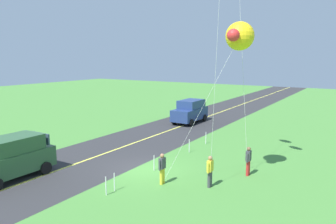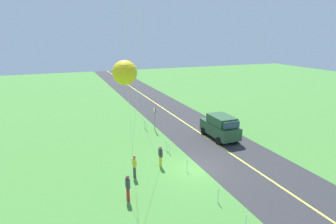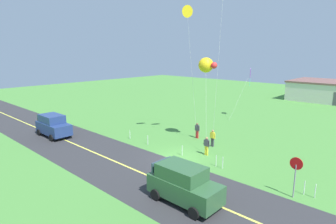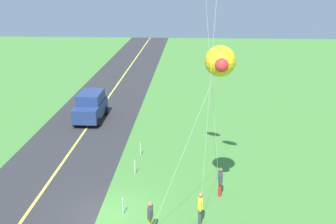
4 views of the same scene
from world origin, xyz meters
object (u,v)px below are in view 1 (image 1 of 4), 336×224
at_px(person_adult_near, 210,170).
at_px(person_adult_companion, 248,160).
at_px(kite_yellow_high, 239,36).
at_px(car_parked_west_far, 190,111).
at_px(person_child_watcher, 162,168).
at_px(car_suv_foreground, 12,157).

xyz_separation_m(person_adult_near, person_adult_companion, (-2.60, 1.09, 0.00)).
relative_size(person_adult_companion, kite_yellow_high, 0.20).
height_order(car_parked_west_far, person_adult_companion, car_parked_west_far).
distance_m(person_adult_companion, kite_yellow_high, 6.64).
bearing_deg(car_parked_west_far, kite_yellow_high, 36.51).
relative_size(person_adult_companion, person_child_watcher, 1.00).
distance_m(person_adult_companion, person_child_watcher, 4.83).
bearing_deg(car_suv_foreground, person_adult_near, 115.12).
distance_m(car_suv_foreground, kite_yellow_high, 13.32).
distance_m(car_parked_west_far, person_adult_near, 16.35).
height_order(car_suv_foreground, car_parked_west_far, same).
distance_m(car_suv_foreground, car_parked_west_far, 18.41).
height_order(person_adult_near, kite_yellow_high, kite_yellow_high).
distance_m(person_adult_near, person_adult_companion, 2.82).
xyz_separation_m(car_suv_foreground, person_child_watcher, (-3.52, 7.22, -0.29)).
relative_size(car_parked_west_far, kite_yellow_high, 0.54).
relative_size(car_suv_foreground, person_child_watcher, 2.75).
height_order(person_adult_companion, kite_yellow_high, kite_yellow_high).
bearing_deg(person_adult_companion, person_adult_near, -11.11).
bearing_deg(kite_yellow_high, person_adult_companion, 163.68).
bearing_deg(person_child_watcher, car_suv_foreground, -59.11).
bearing_deg(car_suv_foreground, person_child_watcher, 115.97).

